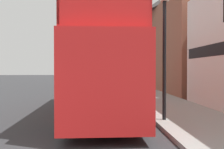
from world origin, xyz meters
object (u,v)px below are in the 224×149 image
(lamp_post_third, at_px, (127,51))
(tour_bus, at_px, (101,70))
(lamp_post_second, at_px, (139,42))
(lamp_post_nearest, at_px, (164,25))
(parked_car_ahead_of_bus, at_px, (109,85))

(lamp_post_third, bearing_deg, tour_bus, -101.48)
(tour_bus, height_order, lamp_post_third, lamp_post_third)
(lamp_post_second, distance_m, lamp_post_third, 7.24)
(tour_bus, xyz_separation_m, lamp_post_second, (2.45, 4.86, 1.77))
(lamp_post_nearest, relative_size, lamp_post_second, 0.94)
(lamp_post_third, bearing_deg, lamp_post_nearest, -90.97)
(parked_car_ahead_of_bus, bearing_deg, lamp_post_nearest, -84.51)
(tour_bus, distance_m, parked_car_ahead_of_bus, 8.83)
(tour_bus, distance_m, lamp_post_third, 12.47)
(lamp_post_nearest, bearing_deg, parked_car_ahead_of_bus, 97.58)
(parked_car_ahead_of_bus, xyz_separation_m, lamp_post_nearest, (1.48, -11.10, 2.77))
(parked_car_ahead_of_bus, height_order, lamp_post_third, lamp_post_third)
(tour_bus, distance_m, lamp_post_nearest, 3.62)
(lamp_post_second, xyz_separation_m, lamp_post_third, (0.01, 7.24, -0.07))
(tour_bus, xyz_separation_m, parked_car_ahead_of_bus, (0.74, 8.72, -1.18))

